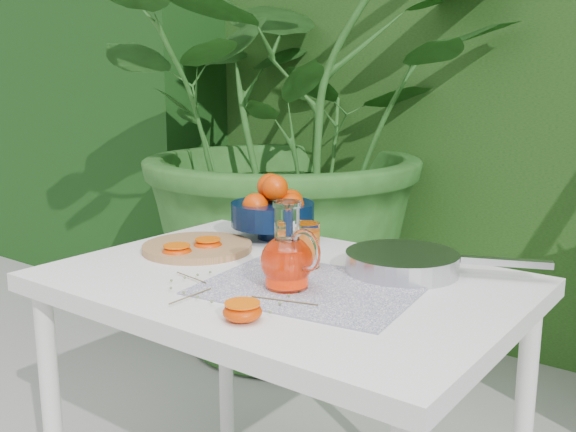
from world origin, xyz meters
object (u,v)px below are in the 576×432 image
Objects in this scene: fruit_bowl at (274,209)px; juice_pitcher at (288,258)px; cutting_board at (197,247)px; white_table at (283,311)px; saute_pan at (404,261)px.

juice_pitcher is (0.29, -0.33, -0.02)m from fruit_bowl.
cutting_board is 0.24m from fruit_bowl.
white_table is 0.31m from cutting_board.
white_table is at bearing -48.84° from fruit_bowl.
juice_pitcher is at bearing -16.62° from cutting_board.
juice_pitcher is at bearing -118.60° from saute_pan.
cutting_board is at bearing 163.38° from juice_pitcher.
saute_pan is at bearing 61.40° from juice_pitcher.
fruit_bowl is 1.60× the size of juice_pitcher.
white_table is 5.61× the size of juice_pitcher.
saute_pan is (0.20, 0.18, 0.11)m from white_table.
fruit_bowl is 0.44m from saute_pan.
juice_pitcher is at bearing -48.31° from fruit_bowl.
fruit_bowl reaches higher than saute_pan.
cutting_board is at bearing 172.23° from white_table.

